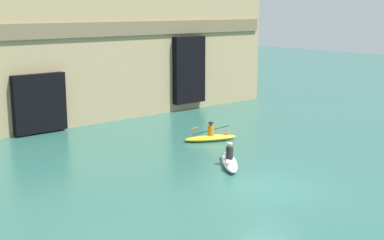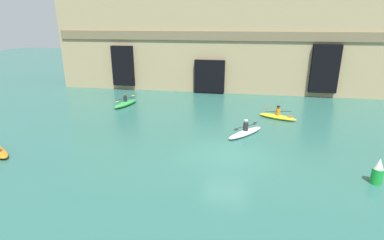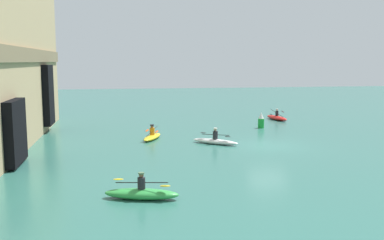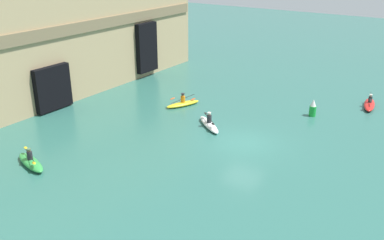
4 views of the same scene
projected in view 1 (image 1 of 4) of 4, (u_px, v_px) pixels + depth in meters
name	position (u px, v px, depth m)	size (l,w,h in m)	color
ground_plane	(268.00, 188.00, 21.36)	(120.00, 120.00, 0.00)	#2D665B
cliff_bluff	(24.00, 17.00, 32.43)	(34.89, 6.90, 13.08)	tan
kayak_white	(229.00, 161.00, 24.42)	(2.50, 2.93, 1.07)	white
kayak_yellow	(211.00, 137.00, 28.91)	(2.95, 1.81, 1.05)	yellow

